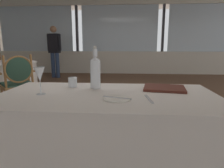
{
  "coord_description": "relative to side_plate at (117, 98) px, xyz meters",
  "views": [
    {
      "loc": [
        0.29,
        -3.29,
        1.11
      ],
      "look_at": [
        0.19,
        -1.87,
        0.82
      ],
      "focal_mm": 31.26,
      "sensor_mm": 36.0,
      "label": 1
    }
  ],
  "objects": [
    {
      "name": "side_plate",
      "position": [
        0.0,
        0.0,
        0.0
      ],
      "size": [
        0.18,
        0.18,
        0.01
      ],
      "primitive_type": "cylinder",
      "color": "silver",
      "rests_on": "foreground_table"
    },
    {
      "name": "window_wall_far",
      "position": [
        -0.23,
        6.33,
        0.35
      ],
      "size": [
        10.29,
        0.14,
        2.79
      ],
      "color": "silver",
      "rests_on": "ground_plane"
    },
    {
      "name": "butter_knife",
      "position": [
        0.0,
        0.0,
        0.01
      ],
      "size": [
        0.2,
        0.07,
        0.0
      ],
      "primitive_type": "cube",
      "rotation": [
        0.0,
        0.0,
        -0.29
      ],
      "color": "silver",
      "rests_on": "foreground_table"
    },
    {
      "name": "background_table_0",
      "position": [
        -2.49,
        2.57,
        -0.38
      ],
      "size": [
        1.36,
        1.36,
        0.75
      ],
      "color": "white",
      "rests_on": "ground_plane"
    },
    {
      "name": "water_bottle",
      "position": [
        -0.19,
        0.32,
        0.13
      ],
      "size": [
        0.08,
        0.08,
        0.34
      ],
      "color": "white",
      "rests_on": "foreground_table"
    },
    {
      "name": "dinner_fork",
      "position": [
        0.21,
        0.02,
        -0.0
      ],
      "size": [
        0.04,
        0.21,
        0.0
      ],
      "primitive_type": "cube",
      "rotation": [
        0.0,
        0.0,
        1.7
      ],
      "color": "silver",
      "rests_on": "foreground_table"
    },
    {
      "name": "ground_plane",
      "position": [
        -0.23,
        2.05,
        -0.76
      ],
      "size": [
        14.82,
        14.82,
        0.0
      ],
      "primitive_type": "plane",
      "color": "brown"
    },
    {
      "name": "dining_chair_0_1",
      "position": [
        -1.72,
        1.78,
        -0.21
      ],
      "size": [
        0.66,
        0.66,
        0.95
      ],
      "rotation": [
        0.0,
        0.0,
        8.63
      ],
      "color": "olive",
      "rests_on": "ground_plane"
    },
    {
      "name": "water_tumbler",
      "position": [
        -0.4,
        0.36,
        0.04
      ],
      "size": [
        0.07,
        0.07,
        0.08
      ],
      "primitive_type": "cylinder",
      "color": "white",
      "rests_on": "foreground_table"
    },
    {
      "name": "foreground_table",
      "position": [
        -0.08,
        0.13,
        -0.38
      ],
      "size": [
        1.6,
        0.81,
        0.75
      ],
      "color": "white",
      "rests_on": "ground_plane"
    },
    {
      "name": "menu_book",
      "position": [
        0.36,
        0.32,
        0.01
      ],
      "size": [
        0.35,
        0.29,
        0.02
      ],
      "primitive_type": "cube",
      "rotation": [
        0.0,
        0.0,
        -0.16
      ],
      "color": "#512319",
      "rests_on": "foreground_table"
    },
    {
      "name": "diner_person_0",
      "position": [
        -2.35,
        5.2,
        0.21
      ],
      "size": [
        0.51,
        0.29,
        1.7
      ],
      "rotation": [
        0.0,
        0.0,
        1.28
      ],
      "color": "#334770",
      "rests_on": "ground_plane"
    },
    {
      "name": "wine_glass",
      "position": [
        -0.55,
        0.09,
        0.14
      ],
      "size": [
        0.08,
        0.08,
        0.2
      ],
      "color": "white",
      "rests_on": "foreground_table"
    }
  ]
}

